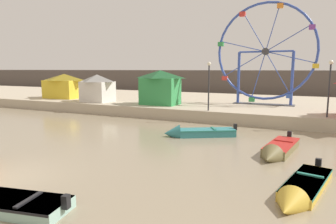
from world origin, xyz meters
name	(u,v)px	position (x,y,z in m)	size (l,w,h in m)	color
ground_plane	(7,178)	(0.00, 0.00, 0.00)	(240.00, 240.00, 0.00)	gray
quay_promenade	(201,104)	(0.00, 25.83, 0.52)	(110.00, 19.44, 1.03)	#B7A88E
distant_town_skyline	(242,82)	(0.00, 49.87, 2.20)	(140.00, 3.00, 4.40)	#564C47
motorboat_olive_wood	(278,150)	(10.26, 8.63, 0.26)	(1.92, 5.10, 1.17)	olive
motorboat_teal_painted	(195,132)	(4.63, 10.97, 0.27)	(4.84, 3.51, 1.16)	teal
motorboat_mustard_yellow	(300,191)	(11.53, 3.28, 0.19)	(2.19, 5.27, 1.12)	gold
ferris_wheel_blue_frame	(266,54)	(7.52, 23.41, 6.15)	(9.73, 1.20, 10.18)	#334CA8
carnival_booth_yellow_awning	(65,85)	(-16.16, 20.27, 2.60)	(4.83, 3.90, 3.01)	yellow
carnival_booth_white_ticket	(97,88)	(-9.60, 18.45, 2.60)	(3.70, 2.84, 3.01)	silver
carnival_booth_green_kiosk	(160,87)	(-2.07, 18.96, 2.85)	(4.04, 2.74, 3.49)	#33934C
promenade_lamp_near	(209,79)	(3.77, 16.69, 3.76)	(0.32, 0.32, 4.21)	#2D2D33
promenade_lamp_far	(330,81)	(12.99, 16.98, 3.78)	(0.32, 0.32, 4.25)	#2D2D33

